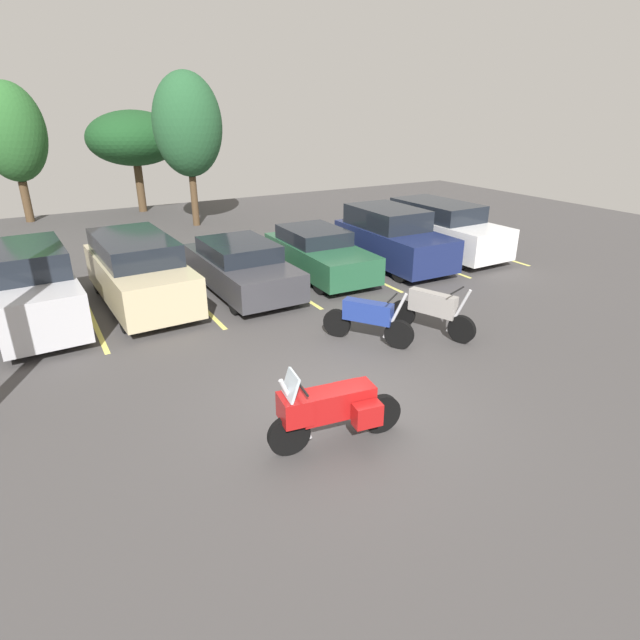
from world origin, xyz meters
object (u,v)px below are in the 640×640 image
car_green (319,253)px  car_charcoal (241,267)px  motorcycle_touring (332,408)px  motorcycle_second (368,319)px  car_champagne (139,271)px  car_white (442,228)px  motorcycle_third (433,311)px  car_silver (33,289)px  car_navy (392,238)px

car_green → car_charcoal: bearing=-175.7°
motorcycle_touring → car_green: size_ratio=0.49×
motorcycle_second → car_green: size_ratio=0.40×
car_champagne → car_white: bearing=-0.6°
motorcycle_third → car_champagne: size_ratio=0.42×
motorcycle_second → car_champagne: bearing=127.4°
motorcycle_third → car_charcoal: car_charcoal is taller
car_silver → car_navy: (10.55, -0.06, -0.03)m
car_silver → car_white: 12.97m
car_silver → car_white: (12.96, 0.22, -0.03)m
motorcycle_touring → motorcycle_second: (2.67, 2.87, -0.08)m
motorcycle_touring → motorcycle_third: motorcycle_touring is taller
car_charcoal → car_navy: (5.32, -0.04, 0.20)m
motorcycle_third → car_silver: size_ratio=0.47×
car_green → car_white: size_ratio=0.92×
car_silver → car_green: (7.90, 0.18, -0.24)m
car_green → car_champagne: bearing=178.4°
motorcycle_third → car_navy: 5.69m
motorcycle_touring → car_charcoal: car_charcoal is taller
motorcycle_touring → car_white: car_white is taller
motorcycle_third → car_silver: 9.44m
car_white → car_silver: bearing=-179.0°
motorcycle_second → car_navy: size_ratio=0.41×
car_charcoal → car_silver: bearing=179.7°
motorcycle_touring → car_silver: car_silver is taller
motorcycle_touring → car_navy: (6.84, 7.55, 0.26)m
car_silver → car_green: 7.91m
car_green → car_white: bearing=0.5°
car_silver → car_charcoal: bearing=-0.3°
motorcycle_second → car_white: 8.26m
motorcycle_touring → car_charcoal: (1.53, 7.59, 0.06)m
motorcycle_touring → motorcycle_second: motorcycle_touring is taller
motorcycle_third → car_white: car_white is taller
car_charcoal → motorcycle_touring: bearing=-101.4°
car_silver → car_champagne: size_ratio=0.89×
car_silver → car_white: bearing=1.0°
motorcycle_third → car_white: 7.34m
car_silver → car_navy: car_silver is taller
car_charcoal → car_green: bearing=4.3°
car_champagne → motorcycle_second: bearing=-52.6°
motorcycle_third → car_green: size_ratio=0.46×
motorcycle_touring → car_green: car_green is taller
car_silver → car_green: size_ratio=0.97×
car_champagne → car_charcoal: size_ratio=1.05×
car_navy → motorcycle_third: bearing=-117.4°
motorcycle_second → motorcycle_third: (1.56, -0.36, 0.01)m
motorcycle_second → car_green: (1.52, 4.92, 0.13)m
car_navy → car_white: size_ratio=0.91×
car_green → car_white: (5.06, 0.04, 0.21)m
motorcycle_third → car_navy: bearing=62.6°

